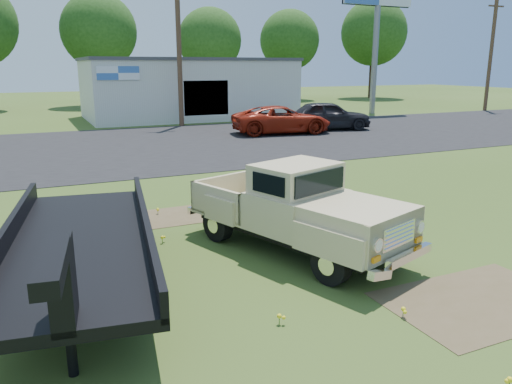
{
  "coord_description": "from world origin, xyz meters",
  "views": [
    {
      "loc": [
        -4.73,
        -8.08,
        3.62
      ],
      "look_at": [
        -0.57,
        1.0,
        1.08
      ],
      "focal_mm": 35.0,
      "sensor_mm": 36.0,
      "label": 1
    }
  ],
  "objects_px": {
    "vintage_pickup_truck": "(295,207)",
    "flatbed_trailer": "(79,235)",
    "red_pickup": "(282,120)",
    "dark_sedan": "(328,116)"
  },
  "relations": [
    {
      "from": "vintage_pickup_truck",
      "to": "red_pickup",
      "type": "xyz_separation_m",
      "value": [
        8.02,
        15.99,
        -0.15
      ]
    },
    {
      "from": "vintage_pickup_truck",
      "to": "red_pickup",
      "type": "bearing_deg",
      "value": 44.4
    },
    {
      "from": "flatbed_trailer",
      "to": "dark_sedan",
      "type": "bearing_deg",
      "value": 55.67
    },
    {
      "from": "vintage_pickup_truck",
      "to": "flatbed_trailer",
      "type": "relative_size",
      "value": 0.73
    },
    {
      "from": "red_pickup",
      "to": "dark_sedan",
      "type": "xyz_separation_m",
      "value": [
        3.21,
        0.36,
        0.08
      ]
    },
    {
      "from": "flatbed_trailer",
      "to": "dark_sedan",
      "type": "xyz_separation_m",
      "value": [
        15.31,
        16.38,
        -0.1
      ]
    },
    {
      "from": "flatbed_trailer",
      "to": "red_pickup",
      "type": "xyz_separation_m",
      "value": [
        12.09,
        16.02,
        -0.18
      ]
    },
    {
      "from": "vintage_pickup_truck",
      "to": "flatbed_trailer",
      "type": "xyz_separation_m",
      "value": [
        -4.07,
        -0.03,
        0.03
      ]
    },
    {
      "from": "red_pickup",
      "to": "vintage_pickup_truck",
      "type": "bearing_deg",
      "value": 161.8
    },
    {
      "from": "flatbed_trailer",
      "to": "dark_sedan",
      "type": "relative_size",
      "value": 1.4
    }
  ]
}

